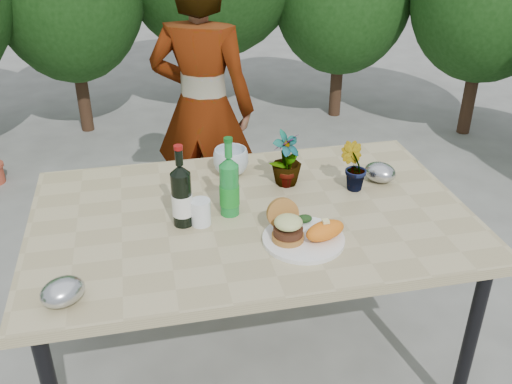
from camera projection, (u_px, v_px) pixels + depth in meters
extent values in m
plane|color=slate|center=(252.00, 361.00, 2.46)|extent=(80.00, 80.00, 0.00)
cube|color=tan|center=(251.00, 217.00, 2.11)|extent=(1.60, 1.00, 0.04)
cylinder|color=black|center=(470.00, 343.00, 2.06)|extent=(0.05, 0.05, 0.71)
cylinder|color=black|center=(73.00, 259.00, 2.52)|extent=(0.05, 0.05, 0.71)
cylinder|color=black|center=(378.00, 222.00, 2.78)|extent=(0.05, 0.05, 0.71)
cylinder|color=#382316|center=(85.00, 105.00, 4.61)|extent=(0.10, 0.10, 0.42)
cylinder|color=#382316|center=(215.00, 84.00, 4.96)|extent=(0.10, 0.10, 0.50)
cylinder|color=#382316|center=(335.00, 94.00, 4.92)|extent=(0.10, 0.10, 0.38)
cylinder|color=#382316|center=(467.00, 107.00, 4.56)|extent=(0.10, 0.10, 0.44)
cylinder|color=white|center=(303.00, 239.00, 1.93)|extent=(0.28, 0.28, 0.01)
cylinder|color=#B7722D|center=(288.00, 237.00, 1.91)|extent=(0.11, 0.11, 0.02)
cylinder|color=#472314|center=(288.00, 231.00, 1.90)|extent=(0.10, 0.10, 0.02)
ellipsoid|color=beige|center=(288.00, 222.00, 1.89)|extent=(0.10, 0.10, 0.04)
cylinder|color=#B7722D|center=(283.00, 214.00, 1.95)|extent=(0.11, 0.06, 0.11)
ellipsoid|color=orange|center=(325.00, 230.00, 1.91)|extent=(0.17, 0.12, 0.06)
ellipsoid|color=olive|center=(296.00, 221.00, 2.00)|extent=(0.04, 0.04, 0.02)
ellipsoid|color=#193814|center=(304.00, 219.00, 2.01)|extent=(0.06, 0.04, 0.03)
cylinder|color=black|center=(182.00, 199.00, 1.98)|extent=(0.07, 0.07, 0.20)
cylinder|color=white|center=(182.00, 204.00, 1.99)|extent=(0.07, 0.07, 0.08)
cone|color=black|center=(180.00, 169.00, 1.93)|extent=(0.07, 0.07, 0.03)
cylinder|color=black|center=(179.00, 157.00, 1.90)|extent=(0.03, 0.03, 0.06)
cylinder|color=maroon|center=(178.00, 147.00, 1.89)|extent=(0.03, 0.03, 0.01)
cylinder|color=#17802F|center=(229.00, 190.00, 2.05)|extent=(0.07, 0.07, 0.19)
cylinder|color=#198C26|center=(229.00, 195.00, 2.06)|extent=(0.07, 0.07, 0.08)
cone|color=#17802F|center=(229.00, 161.00, 1.99)|extent=(0.07, 0.07, 0.03)
cylinder|color=#17802F|center=(228.00, 149.00, 1.97)|extent=(0.03, 0.03, 0.06)
cylinder|color=#0C5919|center=(228.00, 140.00, 1.95)|extent=(0.03, 0.03, 0.01)
cylinder|color=white|center=(201.00, 212.00, 2.01)|extent=(0.07, 0.07, 0.09)
imported|color=#305F20|center=(286.00, 160.00, 2.22)|extent=(0.15, 0.13, 0.23)
imported|color=#1E541D|center=(353.00, 167.00, 2.21)|extent=(0.14, 0.13, 0.19)
imported|color=#23551D|center=(287.00, 159.00, 2.25)|extent=(0.17, 0.17, 0.21)
imported|color=silver|center=(231.00, 162.00, 2.34)|extent=(0.18, 0.18, 0.11)
ellipsoid|color=#B2B5BA|center=(63.00, 292.00, 1.64)|extent=(0.17, 0.16, 0.08)
ellipsoid|color=#AEB0B5|center=(380.00, 172.00, 2.30)|extent=(0.17, 0.17, 0.08)
imported|color=#8A5B45|center=(203.00, 109.00, 3.00)|extent=(0.65, 0.55, 1.52)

